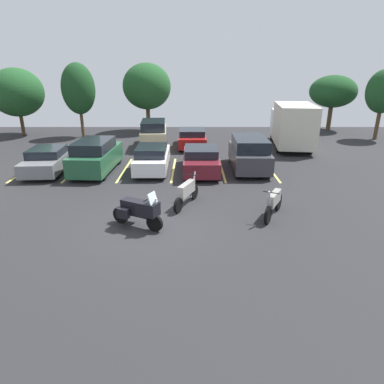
% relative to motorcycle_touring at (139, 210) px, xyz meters
% --- Properties ---
extents(ground, '(44.00, 44.00, 0.10)m').
position_rel_motorcycle_touring_xyz_m(ground, '(0.24, 0.05, -0.74)').
color(ground, '#262628').
extents(motorcycle_touring, '(1.98, 1.30, 1.46)m').
position_rel_motorcycle_touring_xyz_m(motorcycle_touring, '(0.00, 0.00, 0.00)').
color(motorcycle_touring, black).
rests_on(motorcycle_touring, ground).
extents(motorcycle_second, '(1.13, 1.96, 1.34)m').
position_rel_motorcycle_touring_xyz_m(motorcycle_second, '(5.13, 0.97, -0.12)').
color(motorcycle_second, black).
rests_on(motorcycle_second, ground).
extents(motorcycle_third, '(1.05, 2.15, 1.27)m').
position_rel_motorcycle_touring_xyz_m(motorcycle_third, '(1.71, 2.12, -0.09)').
color(motorcycle_third, black).
rests_on(motorcycle_third, ground).
extents(parking_stripes, '(14.11, 4.82, 0.01)m').
position_rel_motorcycle_touring_xyz_m(parking_stripes, '(-0.54, 7.45, -0.69)').
color(parking_stripes, '#EAE066').
rests_on(parking_stripes, ground).
extents(car_grey, '(2.17, 4.95, 1.36)m').
position_rel_motorcycle_touring_xyz_m(car_grey, '(-6.13, 7.29, -0.03)').
color(car_grey, slate).
rests_on(car_grey, ground).
extents(car_green, '(2.10, 4.67, 1.81)m').
position_rel_motorcycle_touring_xyz_m(car_green, '(-3.44, 7.11, 0.21)').
color(car_green, '#235638').
rests_on(car_green, ground).
extents(car_white, '(1.80, 4.49, 1.45)m').
position_rel_motorcycle_touring_xyz_m(car_white, '(-0.32, 7.36, 0.02)').
color(car_white, white).
rests_on(car_white, ground).
extents(car_maroon, '(1.95, 4.46, 1.41)m').
position_rel_motorcycle_touring_xyz_m(car_maroon, '(2.43, 7.10, 0.00)').
color(car_maroon, maroon).
rests_on(car_maroon, ground).
extents(car_charcoal, '(2.00, 4.49, 1.87)m').
position_rel_motorcycle_touring_xyz_m(car_charcoal, '(5.18, 7.51, 0.25)').
color(car_charcoal, '#38383D').
rests_on(car_charcoal, ground).
extents(car_far_champagne, '(2.11, 4.61, 1.96)m').
position_rel_motorcycle_touring_xyz_m(car_far_champagne, '(-0.85, 13.36, 0.27)').
color(car_far_champagne, '#C1B289').
rests_on(car_far_champagne, ground).
extents(car_far_red, '(1.97, 4.29, 1.35)m').
position_rel_motorcycle_touring_xyz_m(car_far_red, '(1.94, 13.28, -0.01)').
color(car_far_red, maroon).
rests_on(car_far_red, ground).
extents(box_truck, '(3.18, 6.63, 3.13)m').
position_rel_motorcycle_touring_xyz_m(box_truck, '(9.16, 13.25, 0.95)').
color(box_truck, silver).
rests_on(box_truck, ground).
extents(tree_left, '(4.31, 4.31, 5.50)m').
position_rel_motorcycle_touring_xyz_m(tree_left, '(-12.59, 17.91, 2.85)').
color(tree_left, '#4C3823').
rests_on(tree_left, ground).
extents(tree_center_left, '(2.59, 2.59, 5.42)m').
position_rel_motorcycle_touring_xyz_m(tree_center_left, '(16.82, 16.12, 3.03)').
color(tree_center_left, '#4C3823').
rests_on(tree_center_left, ground).
extents(tree_far_right, '(2.65, 2.65, 5.89)m').
position_rel_motorcycle_touring_xyz_m(tree_far_right, '(-7.21, 17.11, 3.18)').
color(tree_far_right, '#4C3823').
rests_on(tree_far_right, ground).
extents(tree_far_left, '(4.15, 4.15, 4.86)m').
position_rel_motorcycle_touring_xyz_m(tree_far_left, '(14.69, 20.58, 2.74)').
color(tree_far_left, '#4C3823').
rests_on(tree_far_left, ground).
extents(tree_center_right, '(4.20, 4.20, 5.89)m').
position_rel_motorcycle_touring_xyz_m(tree_center_right, '(-2.03, 19.82, 3.22)').
color(tree_center_right, '#4C3823').
rests_on(tree_center_right, ground).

